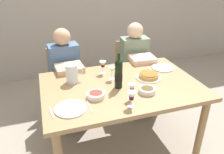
{
  "coord_description": "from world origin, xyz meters",
  "views": [
    {
      "loc": [
        -0.67,
        -1.76,
        1.78
      ],
      "look_at": [
        -0.1,
        -0.01,
        0.86
      ],
      "focal_mm": 35.77,
      "sensor_mm": 36.0,
      "label": 1
    }
  ],
  "objects": [
    {
      "name": "ground_plane",
      "position": [
        0.0,
        0.0,
        0.0
      ],
      "size": [
        8.0,
        8.0,
        0.0
      ],
      "primitive_type": "plane",
      "color": "gray"
    },
    {
      "name": "wine_glass_right_diner",
      "position": [
        -0.01,
        -0.27,
        0.86
      ],
      "size": [
        0.06,
        0.06,
        0.14
      ],
      "color": "silver",
      "rests_on": "dining_table"
    },
    {
      "name": "fork_left_setting",
      "position": [
        -0.68,
        -0.26,
        0.76
      ],
      "size": [
        0.03,
        0.16,
        0.0
      ],
      "primitive_type": "cube",
      "rotation": [
        0.0,
        0.0,
        1.69
      ],
      "color": "silver",
      "rests_on": "dining_table"
    },
    {
      "name": "baked_tart",
      "position": [
        0.31,
        0.05,
        0.79
      ],
      "size": [
        0.26,
        0.26,
        0.06
      ],
      "color": "silver",
      "rests_on": "dining_table"
    },
    {
      "name": "knife_left_setting",
      "position": [
        -0.38,
        -0.26,
        0.76
      ],
      "size": [
        0.01,
        0.18,
        0.0
      ],
      "primitive_type": "cube",
      "rotation": [
        0.0,
        0.0,
        1.57
      ],
      "color": "silver",
      "rests_on": "dining_table"
    },
    {
      "name": "knife_right_setting",
      "position": [
        0.7,
        0.22,
        0.76
      ],
      "size": [
        0.02,
        0.18,
        0.0
      ],
      "primitive_type": "cube",
      "rotation": [
        0.0,
        0.0,
        1.53
      ],
      "color": "silver",
      "rests_on": "dining_table"
    },
    {
      "name": "olive_bowl",
      "position": [
        0.17,
        -0.21,
        0.79
      ],
      "size": [
        0.15,
        0.15,
        0.05
      ],
      "color": "white",
      "rests_on": "dining_table"
    },
    {
      "name": "salad_bowl",
      "position": [
        -0.29,
        -0.15,
        0.79
      ],
      "size": [
        0.16,
        0.16,
        0.06
      ],
      "color": "white",
      "rests_on": "dining_table"
    },
    {
      "name": "wine_glass_spare",
      "position": [
        -0.05,
        0.13,
        0.86
      ],
      "size": [
        0.07,
        0.07,
        0.13
      ],
      "color": "silver",
      "rests_on": "dining_table"
    },
    {
      "name": "dinner_plate_left_setting",
      "position": [
        -0.53,
        -0.26,
        0.77
      ],
      "size": [
        0.26,
        0.26,
        0.01
      ],
      "primitive_type": "cylinder",
      "color": "white",
      "rests_on": "dining_table"
    },
    {
      "name": "water_pitcher",
      "position": [
        -0.44,
        0.2,
        0.84
      ],
      "size": [
        0.17,
        0.12,
        0.19
      ],
      "color": "silver",
      "rests_on": "dining_table"
    },
    {
      "name": "diner_left",
      "position": [
        -0.44,
        0.64,
        0.62
      ],
      "size": [
        0.36,
        0.52,
        1.16
      ],
      "rotation": [
        0.0,
        0.0,
        3.22
      ],
      "color": "#4C6B93",
      "rests_on": "ground"
    },
    {
      "name": "wine_glass_centre",
      "position": [
        -0.1,
        0.29,
        0.86
      ],
      "size": [
        0.07,
        0.07,
        0.14
      ],
      "color": "silver",
      "rests_on": "dining_table"
    },
    {
      "name": "wine_glass_left_diner",
      "position": [
        -0.06,
        -0.37,
        0.86
      ],
      "size": [
        0.07,
        0.07,
        0.14
      ],
      "color": "silver",
      "rests_on": "dining_table"
    },
    {
      "name": "spoon_right_setting",
      "position": [
        0.42,
        0.22,
        0.76
      ],
      "size": [
        0.02,
        0.16,
        0.0
      ],
      "primitive_type": "cube",
      "rotation": [
        0.0,
        0.0,
        1.52
      ],
      "color": "silver",
      "rests_on": "dining_table"
    },
    {
      "name": "diner_right",
      "position": [
        0.44,
        0.63,
        0.62
      ],
      "size": [
        0.35,
        0.51,
        1.16
      ],
      "rotation": [
        0.0,
        0.0,
        3.09
      ],
      "color": "gray",
      "rests_on": "ground"
    },
    {
      "name": "dinner_plate_right_setting",
      "position": [
        0.57,
        0.22,
        0.77
      ],
      "size": [
        0.24,
        0.24,
        0.01
      ],
      "primitive_type": "cylinder",
      "color": "silver",
      "rests_on": "dining_table"
    },
    {
      "name": "chair_left",
      "position": [
        -0.46,
        0.87,
        0.5
      ],
      "size": [
        0.43,
        0.43,
        0.87
      ],
      "rotation": [
        0.0,
        0.0,
        3.22
      ],
      "color": "#9E7A51",
      "rests_on": "ground"
    },
    {
      "name": "chair_right",
      "position": [
        0.45,
        0.87,
        0.5
      ],
      "size": [
        0.42,
        0.42,
        0.87
      ],
      "rotation": [
        0.0,
        0.0,
        3.09
      ],
      "color": "#9E7A51",
      "rests_on": "ground"
    },
    {
      "name": "wine_bottle",
      "position": [
        -0.05,
        -0.04,
        0.9
      ],
      "size": [
        0.07,
        0.07,
        0.34
      ],
      "color": "black",
      "rests_on": "dining_table"
    },
    {
      "name": "dining_table",
      "position": [
        0.0,
        0.0,
        0.67
      ],
      "size": [
        1.5,
        1.0,
        0.76
      ],
      "color": "#9E7A51",
      "rests_on": "ground"
    }
  ]
}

